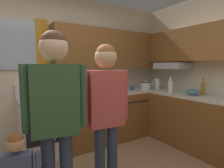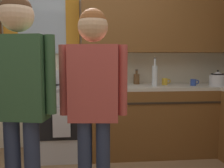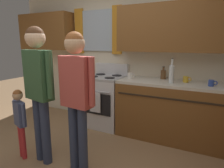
# 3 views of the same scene
# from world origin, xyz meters

# --- Properties ---
(back_wall_unit) EXTENTS (4.60, 0.42, 2.60)m
(back_wall_unit) POSITION_xyz_m (0.06, 1.82, 1.46)
(back_wall_unit) COLOR beige
(back_wall_unit) RESTS_ON ground
(kitchen_counter_run) EXTENTS (2.19, 2.01, 0.90)m
(kitchen_counter_run) POSITION_xyz_m (1.51, 1.15, 0.45)
(kitchen_counter_run) COLOR brown
(kitchen_counter_run) RESTS_ON ground
(stove_oven) EXTENTS (0.66, 0.67, 1.10)m
(stove_oven) POSITION_xyz_m (-0.23, 1.54, 0.47)
(stove_oven) COLOR silver
(stove_oven) RESTS_ON ground
(bottle_tall_clear) EXTENTS (0.07, 0.07, 0.37)m
(bottle_tall_clear) POSITION_xyz_m (0.92, 1.45, 1.04)
(bottle_tall_clear) COLOR silver
(bottle_tall_clear) RESTS_ON kitchen_counter_run
(bottle_squat_brown) EXTENTS (0.08, 0.08, 0.21)m
(bottle_squat_brown) POSITION_xyz_m (0.74, 1.73, 0.98)
(bottle_squat_brown) COLOR brown
(bottle_squat_brown) RESTS_ON kitchen_counter_run
(mug_mustard_yellow) EXTENTS (0.12, 0.08, 0.09)m
(mug_mustard_yellow) POSITION_xyz_m (1.10, 1.60, 0.95)
(mug_mustard_yellow) COLOR gold
(mug_mustard_yellow) RESTS_ON kitchen_counter_run
(mug_ceramic_white) EXTENTS (0.13, 0.08, 0.09)m
(mug_ceramic_white) POSITION_xyz_m (0.24, 1.53, 0.95)
(mug_ceramic_white) COLOR white
(mug_ceramic_white) RESTS_ON kitchen_counter_run
(mug_cobalt_blue) EXTENTS (0.11, 0.07, 0.08)m
(mug_cobalt_blue) POSITION_xyz_m (1.44, 1.47, 0.94)
(mug_cobalt_blue) COLOR #2D479E
(mug_cobalt_blue) RESTS_ON kitchen_counter_run
(adult_holding_child) EXTENTS (0.51, 0.23, 1.66)m
(adult_holding_child) POSITION_xyz_m (-0.38, 0.18, 1.04)
(adult_holding_child) COLOR #2D3856
(adult_holding_child) RESTS_ON ground
(adult_in_plaid) EXTENTS (0.49, 0.22, 1.59)m
(adult_in_plaid) POSITION_xyz_m (0.12, 0.23, 1.00)
(adult_in_plaid) COLOR #2D3856
(adult_in_plaid) RESTS_ON ground
(small_child) EXTENTS (0.30, 0.15, 0.91)m
(small_child) POSITION_xyz_m (-0.68, 0.12, 0.57)
(small_child) COLOR red
(small_child) RESTS_ON ground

